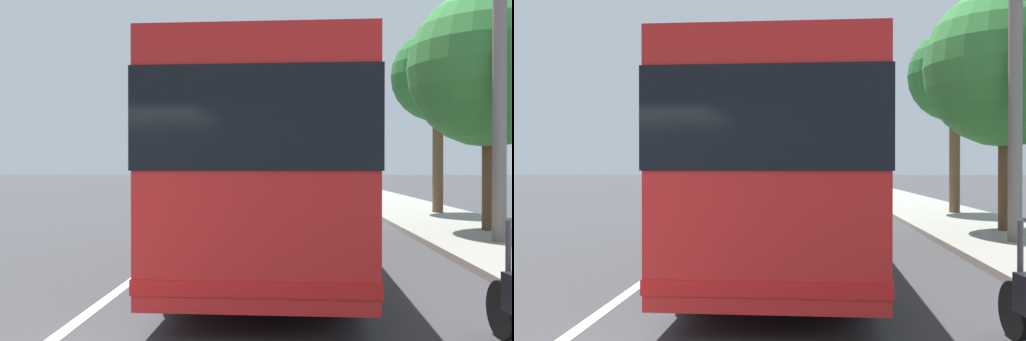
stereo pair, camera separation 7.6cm
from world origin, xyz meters
The scene contains 9 objects.
sidewalk_curb centered at (10.00, -7.36, 0.07)m, with size 110.00×3.60×0.14m, color gray.
lane_divider_line centered at (10.00, 0.00, 0.00)m, with size 110.00×0.16×0.01m, color silver.
coach_bus centered at (7.35, -2.23, 1.84)m, with size 10.14×2.73×3.20m.
car_far_distant centered at (33.88, -2.48, 0.72)m, with size 4.13×2.01×1.53m.
car_ahead_same_lane centered at (47.27, 2.55, 0.77)m, with size 4.25×2.08×1.62m.
car_behind_bus centered at (46.95, -1.90, 0.68)m, with size 4.51×1.79×1.44m.
roadside_tree_mid_block centered at (11.69, -7.66, 4.34)m, with size 4.14×4.14×6.43m.
roadside_tree_far_block centered at (17.31, -7.88, 5.01)m, with size 3.32×3.32×6.72m.
utility_pole centered at (9.50, -7.11, 3.86)m, with size 0.30×0.30×7.72m, color slate.
Camera 1 is at (-3.09, -2.40, 1.80)m, focal length 39.36 mm.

